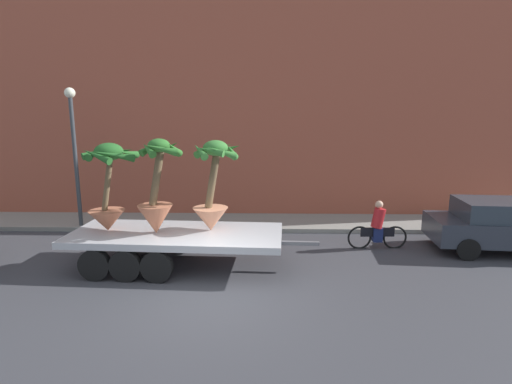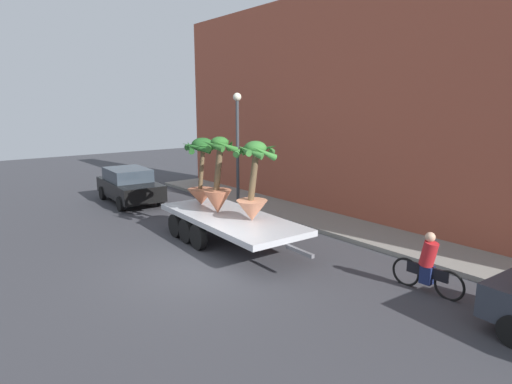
% 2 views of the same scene
% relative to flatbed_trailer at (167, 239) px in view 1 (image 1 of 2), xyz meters
% --- Properties ---
extents(ground_plane, '(60.00, 60.00, 0.00)m').
position_rel_flatbed_trailer_xyz_m(ground_plane, '(1.43, -1.85, -0.76)').
color(ground_plane, '#38383D').
extents(sidewalk, '(24.00, 2.20, 0.15)m').
position_rel_flatbed_trailer_xyz_m(sidewalk, '(1.43, 4.25, -0.68)').
color(sidewalk, gray).
rests_on(sidewalk, ground).
extents(building_facade, '(24.00, 1.20, 8.88)m').
position_rel_flatbed_trailer_xyz_m(building_facade, '(1.43, 5.95, 3.68)').
color(building_facade, '#9E4C38').
rests_on(building_facade, ground).
extents(flatbed_trailer, '(6.71, 2.56, 0.98)m').
position_rel_flatbed_trailer_xyz_m(flatbed_trailer, '(0.00, 0.00, 0.00)').
color(flatbed_trailer, '#B7BABF').
rests_on(flatbed_trailer, ground).
extents(potted_palm_rear, '(1.40, 1.37, 2.45)m').
position_rel_flatbed_trailer_xyz_m(potted_palm_rear, '(1.25, 0.16, 1.34)').
color(potted_palm_rear, tan).
rests_on(potted_palm_rear, flatbed_trailer).
extents(potted_palm_middle, '(1.20, 1.17, 2.51)m').
position_rel_flatbed_trailer_xyz_m(potted_palm_middle, '(-0.19, -0.15, 1.18)').
color(potted_palm_middle, '#B26647').
rests_on(potted_palm_middle, flatbed_trailer).
extents(potted_palm_front, '(1.61, 1.64, 2.38)m').
position_rel_flatbed_trailer_xyz_m(potted_palm_front, '(-1.55, 0.08, 1.41)').
color(potted_palm_front, '#B26647').
rests_on(potted_palm_front, flatbed_trailer).
extents(cyclist, '(1.84, 0.36, 1.54)m').
position_rel_flatbed_trailer_xyz_m(cyclist, '(6.12, 1.62, -0.09)').
color(cyclist, black).
rests_on(cyclist, ground).
extents(parked_car, '(4.53, 2.20, 1.58)m').
position_rel_flatbed_trailer_xyz_m(parked_car, '(9.86, 1.41, 0.07)').
color(parked_car, '#2D333D').
rests_on(parked_car, ground).
extents(street_lamp, '(0.36, 0.36, 4.83)m').
position_rel_flatbed_trailer_xyz_m(street_lamp, '(-3.99, 3.45, 2.47)').
color(street_lamp, '#383D42').
rests_on(street_lamp, sidewalk).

